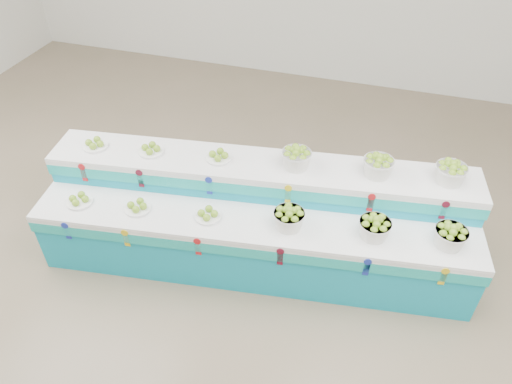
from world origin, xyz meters
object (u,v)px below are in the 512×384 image
at_px(display_stand, 256,219).
at_px(basket_lower_left, 289,218).
at_px(plate_upper_mid, 151,149).
at_px(basket_upper_right, 451,172).

xyz_separation_m(display_stand, basket_lower_left, (0.38, -0.21, 0.32)).
height_order(display_stand, plate_upper_mid, plate_upper_mid).
relative_size(display_stand, plate_upper_mid, 16.63).
xyz_separation_m(basket_lower_left, plate_upper_mid, (-1.52, 0.32, 0.24)).
bearing_deg(display_stand, basket_upper_right, 8.48).
bearing_deg(basket_upper_right, basket_lower_left, -151.76).
height_order(basket_lower_left, plate_upper_mid, plate_upper_mid).
xyz_separation_m(plate_upper_mid, basket_upper_right, (2.86, 0.40, 0.06)).
bearing_deg(basket_upper_right, plate_upper_mid, -172.13).
relative_size(basket_lower_left, basket_upper_right, 1.00).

